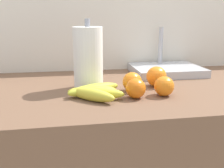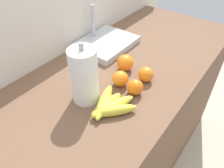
{
  "view_description": "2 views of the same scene",
  "coord_description": "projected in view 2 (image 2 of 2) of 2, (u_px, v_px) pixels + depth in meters",
  "views": [
    {
      "loc": [
        -0.34,
        -0.99,
        1.2
      ],
      "look_at": [
        -0.18,
        -0.1,
        0.96
      ],
      "focal_mm": 41.37,
      "sensor_mm": 36.0,
      "label": 1
    },
    {
      "loc": [
        -0.74,
        -0.5,
        1.57
      ],
      "look_at": [
        -0.15,
        -0.06,
        0.96
      ],
      "focal_mm": 34.85,
      "sensor_mm": 36.0,
      "label": 2
    }
  ],
  "objects": [
    {
      "name": "banana_bunch",
      "position": [
        110.0,
        106.0,
        0.88
      ],
      "size": [
        0.21,
        0.2,
        0.04
      ],
      "color": "gold",
      "rests_on": "counter"
    },
    {
      "name": "orange_back_right",
      "position": [
        146.0,
        74.0,
        1.02
      ],
      "size": [
        0.07,
        0.07,
        0.07
      ],
      "primitive_type": "sphere",
      "color": "orange",
      "rests_on": "counter"
    },
    {
      "name": "ground_plane",
      "position": [
        118.0,
        165.0,
        1.7
      ],
      "size": [
        6.0,
        6.0,
        0.0
      ],
      "primitive_type": "plane",
      "color": "beige"
    },
    {
      "name": "orange_front",
      "position": [
        120.0,
        79.0,
        0.99
      ],
      "size": [
        0.07,
        0.07,
        0.07
      ],
      "primitive_type": "sphere",
      "color": "orange",
      "rests_on": "counter"
    },
    {
      "name": "orange_right",
      "position": [
        135.0,
        87.0,
        0.95
      ],
      "size": [
        0.07,
        0.07,
        0.07
      ],
      "primitive_type": "sphere",
      "color": "orange",
      "rests_on": "counter"
    },
    {
      "name": "wall_back",
      "position": [
        73.0,
        82.0,
        1.46
      ],
      "size": [
        2.14,
        0.06,
        1.3
      ],
      "primitive_type": "cube",
      "color": "silver",
      "rests_on": "ground"
    },
    {
      "name": "paper_towel_roll",
      "position": [
        84.0,
        76.0,
        0.87
      ],
      "size": [
        0.11,
        0.11,
        0.27
      ],
      "color": "white",
      "rests_on": "counter"
    },
    {
      "name": "sink_basin",
      "position": [
        106.0,
        43.0,
        1.28
      ],
      "size": [
        0.33,
        0.27,
        0.22
      ],
      "color": "#B7BABF",
      "rests_on": "counter"
    },
    {
      "name": "orange_back_left",
      "position": [
        125.0,
        63.0,
        1.08
      ],
      "size": [
        0.08,
        0.08,
        0.08
      ],
      "primitive_type": "sphere",
      "color": "orange",
      "rests_on": "counter"
    },
    {
      "name": "counter",
      "position": [
        119.0,
        127.0,
        1.4
      ],
      "size": [
        1.74,
        0.71,
        0.92
      ],
      "primitive_type": "cube",
      "color": "brown",
      "rests_on": "ground"
    }
  ]
}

